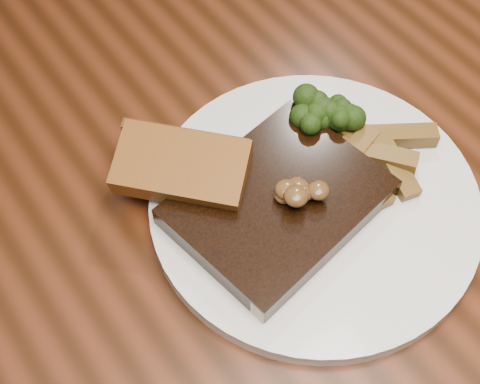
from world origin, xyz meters
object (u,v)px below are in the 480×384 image
Objects in this scene: potato_wedges at (360,150)px; garlic_bread at (183,180)px; steak at (278,203)px; plate at (314,204)px; dining_table at (224,262)px.

garlic_bread is at bearing 156.29° from potato_wedges.
steak is at bearing -4.54° from garlic_bread.
steak reaches higher than plate.
steak is (0.04, -0.03, 0.12)m from dining_table.
steak is 1.52× the size of garlic_bread.
plate is at bearing -29.11° from dining_table.
garlic_bread is at bearing 137.64° from plate.
steak is 0.10m from potato_wedges.
garlic_bread is 1.25× the size of potato_wedges.
plate is at bearing -167.93° from potato_wedges.
potato_wedges is (0.07, 0.01, 0.02)m from plate.
garlic_bread is (-0.01, 0.04, 0.12)m from dining_table.
potato_wedges reaches higher than plate.
steak is 0.09m from garlic_bread.
dining_table is 0.13m from steak.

